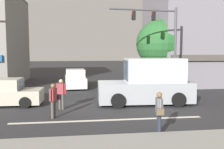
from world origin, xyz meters
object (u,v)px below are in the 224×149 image
(pedestrian_mid_crossing, at_px, (61,92))
(pedestrian_foreground_with_bag, at_px, (159,111))
(traffic_light_mast, at_px, (163,37))
(sedan_parked_curbside, at_px, (6,93))
(street_tree, at_px, (160,44))
(sedan_crossing_center, at_px, (75,79))
(pedestrian_far_side, at_px, (54,98))
(box_truck_waiting_far, at_px, (148,83))

(pedestrian_mid_crossing, bearing_deg, pedestrian_foreground_with_bag, -51.04)
(traffic_light_mast, bearing_deg, sedan_parked_curbside, -169.13)
(street_tree, relative_size, sedan_parked_curbside, 1.40)
(street_tree, distance_m, sedan_crossing_center, 7.96)
(sedan_parked_curbside, bearing_deg, pedestrian_mid_crossing, -24.59)
(street_tree, distance_m, pedestrian_foreground_with_bag, 13.55)
(traffic_light_mast, xyz_separation_m, sedan_parked_curbside, (-10.14, -1.95, -3.46))
(sedan_crossing_center, distance_m, sedan_parked_curbside, 7.88)
(pedestrian_mid_crossing, relative_size, pedestrian_far_side, 1.00)
(street_tree, bearing_deg, traffic_light_mast, -105.88)
(street_tree, xyz_separation_m, sedan_crossing_center, (-7.32, 0.57, -3.07))
(street_tree, distance_m, box_truck_waiting_far, 7.93)
(box_truck_waiting_far, bearing_deg, traffic_light_mast, 56.91)
(sedan_parked_curbside, distance_m, pedestrian_mid_crossing, 3.59)
(traffic_light_mast, bearing_deg, box_truck_waiting_far, -123.09)
(pedestrian_mid_crossing, height_order, pedestrian_far_side, same)
(box_truck_waiting_far, bearing_deg, street_tree, 66.94)
(street_tree, distance_m, traffic_light_mast, 4.44)
(pedestrian_foreground_with_bag, bearing_deg, traffic_light_mast, 70.73)
(traffic_light_mast, height_order, pedestrian_far_side, traffic_light_mast)
(box_truck_waiting_far, distance_m, pedestrian_far_side, 5.98)
(pedestrian_foreground_with_bag, xyz_separation_m, pedestrian_far_side, (-4.20, 3.10, 0.00))
(street_tree, bearing_deg, sedan_crossing_center, 175.51)
(street_tree, distance_m, sedan_parked_curbside, 13.29)
(sedan_crossing_center, bearing_deg, traffic_light_mast, -38.32)
(pedestrian_far_side, bearing_deg, sedan_parked_curbside, 132.51)
(box_truck_waiting_far, bearing_deg, pedestrian_far_side, -154.39)
(sedan_parked_curbside, bearing_deg, pedestrian_far_side, -47.49)
(sedan_parked_curbside, xyz_separation_m, pedestrian_foreground_with_bag, (7.22, -6.39, 0.24))
(traffic_light_mast, distance_m, pedestrian_far_side, 9.41)
(traffic_light_mast, xyz_separation_m, pedestrian_mid_crossing, (-6.88, -3.44, -3.22))
(box_truck_waiting_far, height_order, sedan_crossing_center, box_truck_waiting_far)
(sedan_parked_curbside, bearing_deg, box_truck_waiting_far, -4.86)
(traffic_light_mast, bearing_deg, pedestrian_mid_crossing, -153.45)
(traffic_light_mast, xyz_separation_m, pedestrian_far_side, (-7.12, -5.24, -3.22))
(box_truck_waiting_far, bearing_deg, pedestrian_foreground_with_bag, -101.75)
(box_truck_waiting_far, xyz_separation_m, pedestrian_foreground_with_bag, (-1.18, -5.68, -0.30))
(sedan_crossing_center, bearing_deg, box_truck_waiting_far, -59.72)
(sedan_crossing_center, relative_size, pedestrian_mid_crossing, 2.50)
(traffic_light_mast, height_order, sedan_crossing_center, traffic_light_mast)
(street_tree, bearing_deg, box_truck_waiting_far, -113.06)
(traffic_light_mast, relative_size, sedan_crossing_center, 1.48)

